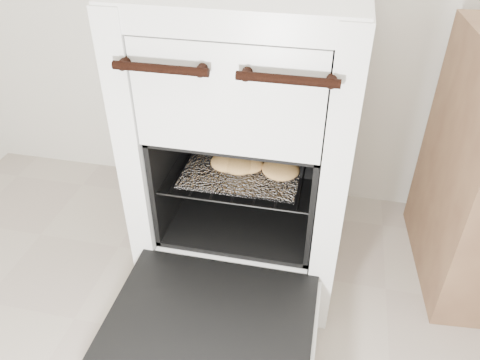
# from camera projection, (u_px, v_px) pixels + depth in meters

# --- Properties ---
(stove) EXTENTS (0.63, 0.70, 0.97)m
(stove) POSITION_uv_depth(u_px,v_px,m) (250.00, 141.00, 1.53)
(stove) COLOR silver
(stove) RESTS_ON ground
(oven_door) EXTENTS (0.57, 0.44, 0.04)m
(oven_door) POSITION_uv_depth(u_px,v_px,m) (210.00, 323.00, 1.26)
(oven_door) COLOR black
(oven_door) RESTS_ON stove
(oven_rack) EXTENTS (0.46, 0.44, 0.01)m
(oven_rack) POSITION_uv_depth(u_px,v_px,m) (246.00, 164.00, 1.50)
(oven_rack) COLOR black
(oven_rack) RESTS_ON stove
(foil_sheet) EXTENTS (0.36, 0.32, 0.01)m
(foil_sheet) POSITION_uv_depth(u_px,v_px,m) (244.00, 166.00, 1.48)
(foil_sheet) COLOR white
(foil_sheet) RESTS_ON oven_rack
(baked_rolls) EXTENTS (0.33, 0.22, 0.05)m
(baked_rolls) POSITION_uv_depth(u_px,v_px,m) (245.00, 161.00, 1.46)
(baked_rolls) COLOR #E39E5B
(baked_rolls) RESTS_ON foil_sheet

